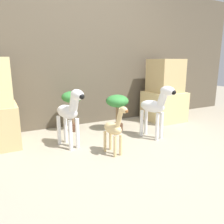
{
  "coord_description": "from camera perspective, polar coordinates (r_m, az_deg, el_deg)",
  "views": [
    {
      "loc": [
        -1.19,
        -1.7,
        1.0
      ],
      "look_at": [
        0.03,
        0.66,
        0.39
      ],
      "focal_mm": 35.0,
      "sensor_mm": 36.0,
      "label": 1
    }
  ],
  "objects": [
    {
      "name": "wall_back",
      "position": [
        3.53,
        -8.04,
        14.54
      ],
      "size": [
        6.4,
        0.08,
        2.2
      ],
      "color": "brown",
      "rests_on": "ground_plane"
    },
    {
      "name": "ground_plane",
      "position": [
        2.3,
        6.99,
        -12.83
      ],
      "size": [
        14.0,
        14.0,
        0.0
      ],
      "primitive_type": "plane",
      "color": "#9E937F"
    },
    {
      "name": "giraffe_figurine",
      "position": [
        2.37,
        0.53,
        -4.35
      ],
      "size": [
        0.17,
        0.39,
        0.56
      ],
      "color": "#E0C184",
      "rests_on": "ground_plane"
    },
    {
      "name": "potted_palm_front",
      "position": [
        3.19,
        1.37,
        1.95
      ],
      "size": [
        0.33,
        0.33,
        0.53
      ],
      "color": "#513323",
      "rests_on": "ground_plane"
    },
    {
      "name": "zebra_right",
      "position": [
        2.89,
        11.33,
        1.5
      ],
      "size": [
        0.26,
        0.52,
        0.71
      ],
      "color": "white",
      "rests_on": "ground_plane"
    },
    {
      "name": "potted_palm_back",
      "position": [
        3.19,
        -10.35,
        2.62
      ],
      "size": [
        0.3,
        0.3,
        0.59
      ],
      "color": "#513323",
      "rests_on": "ground_plane"
    },
    {
      "name": "zebra_left",
      "position": [
        2.57,
        -11.0,
        0.07
      ],
      "size": [
        0.27,
        0.52,
        0.71
      ],
      "color": "white",
      "rests_on": "ground_plane"
    },
    {
      "name": "rock_pillar_right",
      "position": [
        3.84,
        13.51,
        4.65
      ],
      "size": [
        0.58,
        0.6,
        1.04
      ],
      "color": "#DBC184",
      "rests_on": "ground_plane"
    }
  ]
}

